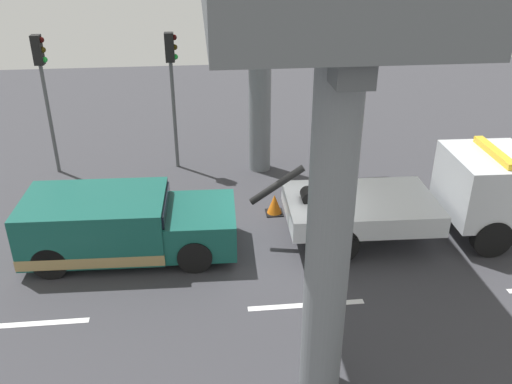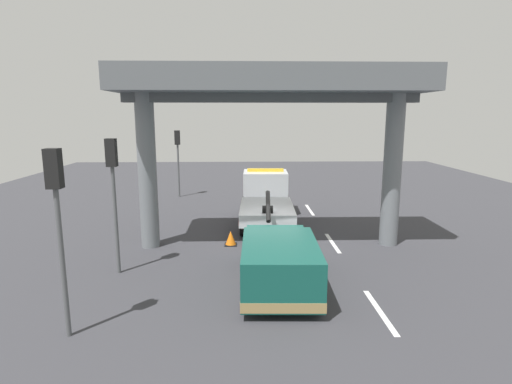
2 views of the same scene
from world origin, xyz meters
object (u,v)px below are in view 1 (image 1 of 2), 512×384
(traffic_light_near, at_px, (43,75))
(traffic_cone_orange, at_px, (274,205))
(tow_truck_white, at_px, (434,196))
(towed_van_green, at_px, (120,226))
(traffic_light_far, at_px, (172,72))

(traffic_light_near, xyz_separation_m, traffic_cone_orange, (6.85, -3.69, -3.01))
(tow_truck_white, height_order, traffic_cone_orange, tow_truck_white)
(traffic_cone_orange, bearing_deg, towed_van_green, -158.49)
(tow_truck_white, height_order, towed_van_green, tow_truck_white)
(traffic_light_near, bearing_deg, tow_truck_white, -26.31)
(traffic_light_near, distance_m, traffic_cone_orange, 8.34)
(traffic_cone_orange, bearing_deg, tow_truck_white, -22.68)
(towed_van_green, bearing_deg, traffic_cone_orange, 21.51)
(tow_truck_white, relative_size, traffic_cone_orange, 12.33)
(traffic_light_near, bearing_deg, traffic_light_far, 0.00)
(tow_truck_white, distance_m, traffic_cone_orange, 4.38)
(towed_van_green, bearing_deg, tow_truck_white, -0.18)
(towed_van_green, height_order, traffic_light_near, traffic_light_near)
(traffic_light_far, bearing_deg, traffic_cone_orange, -52.33)
(towed_van_green, relative_size, traffic_light_far, 1.16)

